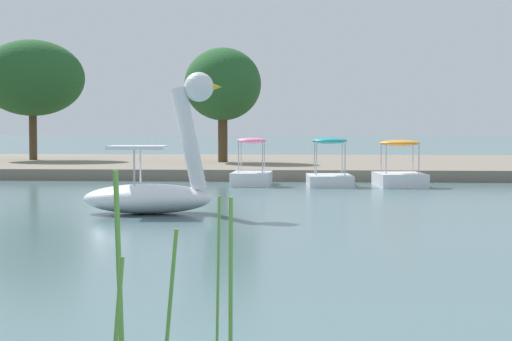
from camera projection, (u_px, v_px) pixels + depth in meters
shore_bank_far at (320, 165)px, 40.11m from camera, size 126.75×19.30×0.41m
swan_boat at (156, 181)px, 18.89m from camera, size 3.10×1.70×3.09m
pedal_boat_orange at (400, 173)px, 27.99m from camera, size 1.69×2.42×1.51m
pedal_boat_teal at (329, 173)px, 28.24m from camera, size 1.58×2.34×1.58m
pedal_boat_pink at (252, 173)px, 28.61m from camera, size 1.26×2.20×1.58m
tree_broadleaf_right at (223, 85)px, 38.06m from camera, size 4.25×4.76×5.04m
tree_broadleaf_left at (32, 78)px, 40.79m from camera, size 6.27×5.90×5.68m
reed_clump_foreground at (46, 328)px, 5.23m from camera, size 1.99×1.02×1.58m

